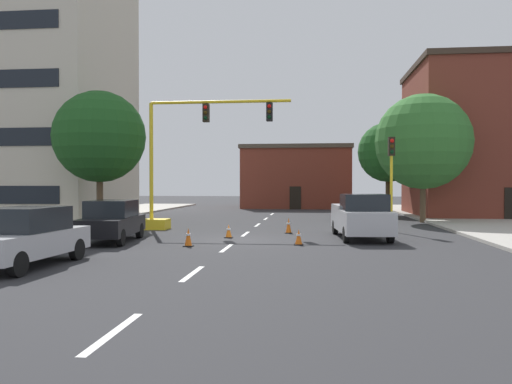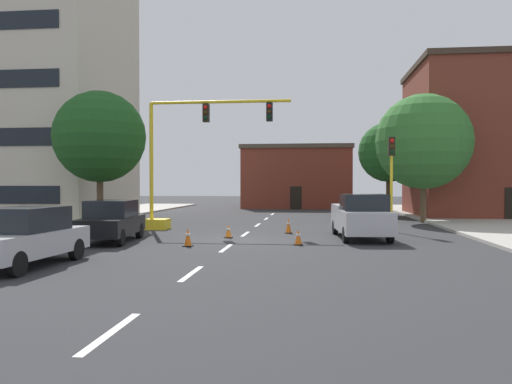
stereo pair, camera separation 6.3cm
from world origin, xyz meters
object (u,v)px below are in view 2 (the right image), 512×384
tree_right_far (389,152)px  tree_right_mid (423,142)px  sedan_black_mid_left (111,221)px  traffic_cone_roadside_d (228,231)px  traffic_signal_gantry (170,188)px  sedan_silver_near_left (24,236)px  tree_left_near (100,137)px  traffic_cone_roadside_a (188,237)px  traffic_light_pole_right (392,162)px  pickup_truck_silver (361,217)px  traffic_cone_roadside_b (298,237)px  traffic_cone_roadside_c (289,226)px

tree_right_far → tree_right_mid: tree_right_mid is taller
sedan_black_mid_left → traffic_cone_roadside_d: 5.11m
tree_right_far → traffic_cone_roadside_d: (-9.68, -18.53, -4.64)m
traffic_signal_gantry → sedan_silver_near_left: 12.58m
tree_right_far → sedan_black_mid_left: tree_right_far is taller
tree_left_near → traffic_cone_roadside_a: size_ratio=10.50×
traffic_light_pole_right → tree_right_mid: tree_right_mid is taller
traffic_light_pole_right → pickup_truck_silver: traffic_light_pole_right is taller
traffic_signal_gantry → tree_right_mid: (14.47, 6.59, 2.89)m
traffic_light_pole_right → sedan_black_mid_left: traffic_light_pole_right is taller
tree_left_near → traffic_cone_roadside_b: size_ratio=12.16×
sedan_silver_near_left → traffic_cone_roadside_c: (7.20, 11.03, -0.51)m
traffic_cone_roadside_c → traffic_cone_roadside_d: bearing=-136.8°
traffic_cone_roadside_a → traffic_cone_roadside_d: 3.47m
tree_right_far → tree_left_near: tree_left_near is taller
tree_right_far → sedan_black_mid_left: bearing=-124.7°
sedan_silver_near_left → traffic_cone_roadside_b: sedan_silver_near_left is taller
traffic_light_pole_right → traffic_cone_roadside_d: (-7.72, -3.79, -3.23)m
traffic_signal_gantry → pickup_truck_silver: (9.68, -3.54, -1.23)m
pickup_truck_silver → traffic_cone_roadside_a: bearing=-152.1°
tree_right_far → traffic_cone_roadside_c: 18.18m
tree_right_far → sedan_silver_near_left: tree_right_far is taller
sedan_silver_near_left → traffic_cone_roadside_a: sedan_silver_near_left is taller
traffic_cone_roadside_a → traffic_cone_roadside_b: traffic_cone_roadside_a is taller
traffic_signal_gantry → sedan_silver_near_left: traffic_signal_gantry is taller
sedan_black_mid_left → tree_left_near: bearing=116.7°
tree_right_mid → traffic_cone_roadside_c: 12.35m
tree_left_near → traffic_cone_roadside_b: tree_left_near is taller
traffic_light_pole_right → traffic_cone_roadside_b: 8.29m
sedan_black_mid_left → tree_right_far: bearing=55.3°
pickup_truck_silver → traffic_cone_roadside_c: (-3.30, 2.08, -0.60)m
tree_left_near → traffic_cone_roadside_c: (10.71, -2.43, -4.69)m
traffic_light_pole_right → traffic_cone_roadside_b: bearing=-126.3°
tree_right_mid → traffic_cone_roadside_d: (-10.68, -10.48, -4.79)m
traffic_signal_gantry → tree_right_far: (13.48, 14.64, 2.73)m
traffic_signal_gantry → sedan_black_mid_left: (-0.83, -6.00, -1.31)m
traffic_cone_roadside_b → pickup_truck_silver: bearing=45.4°
tree_left_near → traffic_cone_roadside_d: bearing=-30.9°
pickup_truck_silver → sedan_black_mid_left: (-10.50, -2.46, -0.09)m
tree_right_mid → tree_left_near: bearing=-163.4°
traffic_signal_gantry → tree_right_mid: size_ratio=1.03×
traffic_light_pole_right → tree_left_near: bearing=176.1°
traffic_light_pole_right → sedan_silver_near_left: size_ratio=1.05×
tree_left_near → sedan_black_mid_left: 8.85m
tree_left_near → tree_right_far: bearing=37.5°
pickup_truck_silver → traffic_cone_roadside_b: pickup_truck_silver is taller
pickup_truck_silver → traffic_cone_roadside_b: 3.87m
traffic_signal_gantry → traffic_cone_roadside_b: traffic_signal_gantry is taller
traffic_cone_roadside_b → traffic_cone_roadside_d: bearing=143.5°
traffic_light_pole_right → sedan_black_mid_left: size_ratio=1.03×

